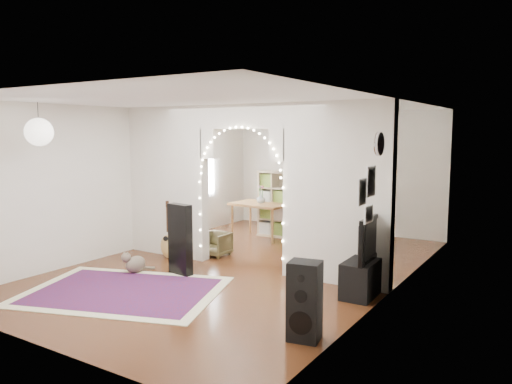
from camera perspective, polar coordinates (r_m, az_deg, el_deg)
The scene contains 25 objects.
floor at distance 8.47m, azimuth -1.42°, elevation -8.53°, with size 7.50×7.50×0.00m, color black.
ceiling at distance 8.18m, azimuth -1.48°, elevation 10.02°, with size 5.00×7.50×0.02m, color white.
wall_back at distance 11.51m, azimuth 8.97°, elevation 2.31°, with size 5.00×0.02×2.70m, color silver.
wall_front at distance 5.54m, azimuth -23.56°, elevation -3.07°, with size 5.00×0.02×2.70m, color silver.
wall_left at distance 9.82m, azimuth -13.68°, elevation 1.42°, with size 0.02×7.50×2.70m, color silver.
wall_right at distance 7.15m, azimuth 15.47°, elevation -0.61°, with size 0.02×7.50×2.70m, color silver.
divider_wall at distance 8.21m, azimuth -1.45°, elevation 1.10°, with size 5.00×0.20×2.70m.
fairy_lights at distance 8.09m, azimuth -1.96°, elevation 1.91°, with size 1.64×0.04×1.60m, color #FFEABF, non-canonical shape.
window at distance 11.11m, azimuth -6.91°, elevation 2.96°, with size 0.04×1.20×1.40m, color white.
wall_clock at distance 6.53m, azimuth 13.97°, elevation 5.35°, with size 0.31×0.31×0.03m, color white.
picture_frames at distance 6.19m, azimuth 12.64°, elevation -0.25°, with size 0.02×0.50×0.70m, color white, non-canonical shape.
paper_lantern at distance 7.79m, azimuth -23.56°, elevation 6.30°, with size 0.40×0.40×0.40m, color white.
ceiling_fan at distance 9.90m, azimuth 5.03°, elevation 7.72°, with size 1.10×1.10×0.30m, color #BA8A3E, non-canonical shape.
area_rug at distance 7.45m, azimuth -14.90°, elevation -10.89°, with size 2.69×2.01×0.02m, color maroon.
guitar_case at distance 7.99m, azimuth -8.66°, elevation -5.39°, with size 0.43×0.14×1.13m, color black.
acoustic_guitar at distance 9.07m, azimuth -10.03°, elevation -5.11°, with size 0.37×0.24×0.88m.
tabby_cat at distance 8.32m, azimuth -13.71°, elevation -7.93°, with size 0.36×0.56×0.38m.
floor_speaker at distance 5.54m, azimuth 5.57°, elevation -12.31°, with size 0.39×0.36×0.87m.
media_console at distance 7.23m, azimuth 12.29°, elevation -9.35°, with size 0.40×1.00×0.50m, color black.
tv at distance 7.10m, azimuth 12.41°, elevation -5.00°, with size 1.07×0.14×0.62m, color black.
bookcase at distance 10.65m, azimuth 3.79°, elevation -1.46°, with size 1.38×0.35×1.42m, color tan.
dining_table at distance 10.57m, azimuth 0.55°, elevation -1.66°, with size 1.25×0.88×0.76m.
flower_vase at distance 10.55m, azimuth 0.55°, elevation -0.75°, with size 0.18×0.18×0.19m, color silver.
dining_chair_left at distance 9.17m, azimuth -4.64°, elevation -5.95°, with size 0.47×0.48×0.44m, color #494124.
dining_chair_right at distance 9.83m, azimuth 6.35°, elevation -5.06°, with size 0.48×0.49×0.45m, color #494124.
Camera 1 is at (4.53, -6.79, 2.25)m, focal length 35.00 mm.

